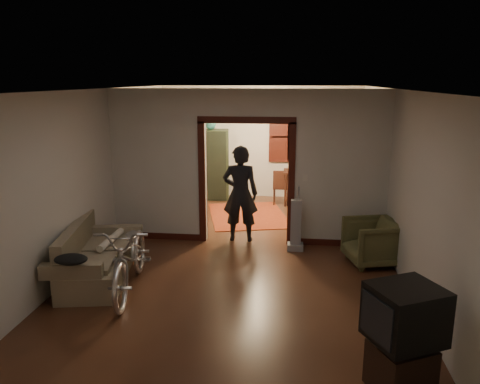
% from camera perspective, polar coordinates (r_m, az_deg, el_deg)
% --- Properties ---
extents(floor, '(5.00, 8.50, 0.01)m').
position_cam_1_polar(floor, '(8.11, 0.25, -7.76)').
color(floor, '#361C11').
rests_on(floor, ground).
extents(ceiling, '(5.00, 8.50, 0.01)m').
position_cam_1_polar(ceiling, '(7.56, 0.27, 12.42)').
color(ceiling, white).
rests_on(ceiling, floor).
extents(wall_back, '(5.00, 0.02, 2.80)m').
position_cam_1_polar(wall_back, '(11.89, 2.53, 6.07)').
color(wall_back, beige).
rests_on(wall_back, floor).
extents(wall_left, '(0.02, 8.50, 2.80)m').
position_cam_1_polar(wall_left, '(8.36, -17.04, 2.27)').
color(wall_left, beige).
rests_on(wall_left, floor).
extents(wall_right, '(0.02, 8.50, 2.80)m').
position_cam_1_polar(wall_right, '(7.85, 18.72, 1.44)').
color(wall_right, beige).
rests_on(wall_right, floor).
extents(partition_wall, '(5.00, 0.14, 2.80)m').
position_cam_1_polar(partition_wall, '(8.45, 0.82, 2.98)').
color(partition_wall, beige).
rests_on(partition_wall, floor).
extents(door_casing, '(1.74, 0.20, 2.32)m').
position_cam_1_polar(door_casing, '(8.51, 0.81, 1.00)').
color(door_casing, '#36110C').
rests_on(door_casing, floor).
extents(far_window, '(0.98, 0.06, 1.28)m').
position_cam_1_polar(far_window, '(11.81, 5.93, 6.69)').
color(far_window, black).
rests_on(far_window, wall_back).
extents(chandelier, '(0.24, 0.24, 0.24)m').
position_cam_1_polar(chandelier, '(10.06, 1.86, 10.14)').
color(chandelier, '#FFE0A5').
rests_on(chandelier, ceiling).
extents(light_switch, '(0.08, 0.01, 0.12)m').
position_cam_1_polar(light_switch, '(8.36, 7.94, 1.70)').
color(light_switch, silver).
rests_on(light_switch, partition_wall).
extents(sofa, '(1.13, 1.93, 0.83)m').
position_cam_1_polar(sofa, '(7.39, -17.00, -7.12)').
color(sofa, '#6E6449').
rests_on(sofa, floor).
extents(rolled_paper, '(0.11, 0.86, 0.11)m').
position_cam_1_polar(rolled_paper, '(7.57, -15.47, -5.60)').
color(rolled_paper, beige).
rests_on(rolled_paper, sofa).
extents(jacket, '(0.44, 0.33, 0.13)m').
position_cam_1_polar(jacket, '(6.51, -19.93, -7.72)').
color(jacket, black).
rests_on(jacket, sofa).
extents(bicycle, '(0.97, 2.07, 1.04)m').
position_cam_1_polar(bicycle, '(6.84, -13.15, -7.61)').
color(bicycle, silver).
rests_on(bicycle, floor).
extents(armchair, '(0.99, 0.97, 0.74)m').
position_cam_1_polar(armchair, '(7.97, 15.82, -5.88)').
color(armchair, brown).
rests_on(armchair, floor).
extents(tv_stand, '(0.68, 0.66, 0.47)m').
position_cam_1_polar(tv_stand, '(5.08, 18.98, -19.60)').
color(tv_stand, black).
rests_on(tv_stand, floor).
extents(crt_tv, '(0.81, 0.78, 0.54)m').
position_cam_1_polar(crt_tv, '(4.80, 19.51, -13.84)').
color(crt_tv, black).
rests_on(crt_tv, tv_stand).
extents(vacuum, '(0.28, 0.23, 0.92)m').
position_cam_1_polar(vacuum, '(8.30, 6.83, -4.02)').
color(vacuum, gray).
rests_on(vacuum, floor).
extents(person, '(0.66, 0.44, 1.79)m').
position_cam_1_polar(person, '(8.62, 0.03, -0.21)').
color(person, black).
rests_on(person, floor).
extents(oriental_rug, '(2.07, 2.44, 0.02)m').
position_cam_1_polar(oriental_rug, '(10.40, 0.96, -2.87)').
color(oriental_rug, maroon).
rests_on(oriental_rug, floor).
extents(locker, '(0.93, 0.59, 1.75)m').
position_cam_1_polar(locker, '(11.72, -3.54, 3.35)').
color(locker, '#232D1B').
rests_on(locker, floor).
extents(globe, '(0.27, 0.27, 0.27)m').
position_cam_1_polar(globe, '(11.58, -3.61, 8.54)').
color(globe, '#1E5972').
rests_on(globe, locker).
extents(desk, '(1.24, 0.94, 0.81)m').
position_cam_1_polar(desk, '(11.34, 8.08, 0.47)').
color(desk, black).
rests_on(desk, floor).
extents(desk_chair, '(0.38, 0.38, 0.85)m').
position_cam_1_polar(desk_chair, '(11.30, 5.04, 0.61)').
color(desk_chair, black).
rests_on(desk_chair, floor).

